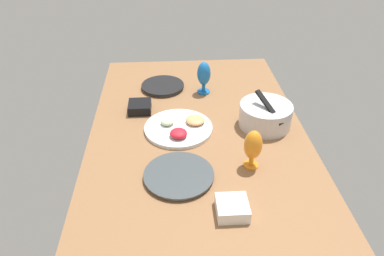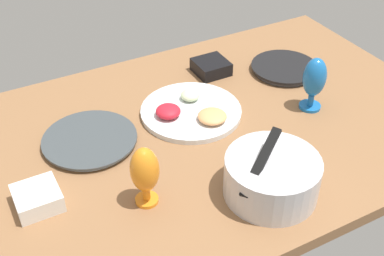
{
  "view_description": "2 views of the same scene",
  "coord_description": "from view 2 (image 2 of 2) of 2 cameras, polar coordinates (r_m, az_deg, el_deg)",
  "views": [
    {
      "loc": [
        148.27,
        -12.52,
        101.3
      ],
      "look_at": [
        5.95,
        -3.04,
        3.8
      ],
      "focal_mm": 34.19,
      "sensor_mm": 36.0,
      "label": 1
    },
    {
      "loc": [
        65.44,
        110.32,
        97.24
      ],
      "look_at": [
        7.22,
        2.12,
        3.8
      ],
      "focal_mm": 47.33,
      "sensor_mm": 36.0,
      "label": 2
    }
  ],
  "objects": [
    {
      "name": "mixing_bowl",
      "position": [
        1.36,
        9.09,
        -5.29
      ],
      "size": [
        25.87,
        25.51,
        18.05
      ],
      "color": "silver",
      "rests_on": "ground_plane"
    },
    {
      "name": "square_bowl_black",
      "position": [
        1.88,
        2.16,
        6.96
      ],
      "size": [
        11.71,
        11.71,
        4.84
      ],
      "color": "black",
      "rests_on": "ground_plane"
    },
    {
      "name": "dinner_plate_left",
      "position": [
        1.92,
        10.37,
        6.64
      ],
      "size": [
        24.79,
        24.79,
        2.29
      ],
      "color": "#4C4C51",
      "rests_on": "ground_plane"
    },
    {
      "name": "hurricane_glass_blue",
      "position": [
        1.69,
        13.62,
        5.34
      ],
      "size": [
        7.61,
        7.61,
        18.66
      ],
      "color": "#1B68B5",
      "rests_on": "ground_plane"
    },
    {
      "name": "hurricane_glass_orange",
      "position": [
        1.3,
        -5.34,
        -4.92
      ],
      "size": [
        7.62,
        7.62,
        17.95
      ],
      "color": "orange",
      "rests_on": "ground_plane"
    },
    {
      "name": "fruit_platter",
      "position": [
        1.66,
        -0.12,
        1.93
      ],
      "size": [
        33.19,
        33.19,
        5.34
      ],
      "color": "silver",
      "rests_on": "ground_plane"
    },
    {
      "name": "ground_plane",
      "position": [
        1.62,
        1.89,
        -0.5
      ],
      "size": [
        160.0,
        104.0,
        4.0
      ],
      "primitive_type": "cube",
      "color": "#8C603D"
    },
    {
      "name": "dinner_plate_right",
      "position": [
        1.57,
        -11.44,
        -1.35
      ],
      "size": [
        28.95,
        28.95,
        1.99
      ],
      "color": "silver",
      "rests_on": "ground_plane"
    },
    {
      "name": "square_bowl_white",
      "position": [
        1.39,
        -17.04,
        -7.48
      ],
      "size": [
        11.58,
        11.58,
        5.13
      ],
      "color": "white",
      "rests_on": "ground_plane"
    }
  ]
}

